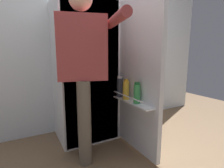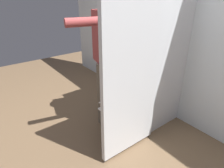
{
  "view_description": "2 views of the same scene",
  "coord_description": "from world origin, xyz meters",
  "views": [
    {
      "loc": [
        -0.7,
        -1.48,
        1.03
      ],
      "look_at": [
        0.06,
        -0.07,
        0.75
      ],
      "focal_mm": 28.02,
      "sensor_mm": 36.0,
      "label": 1
    },
    {
      "loc": [
        1.53,
        -1.2,
        1.55
      ],
      "look_at": [
        -0.0,
        -0.03,
        0.62
      ],
      "focal_mm": 31.26,
      "sensor_mm": 36.0,
      "label": 2
    }
  ],
  "objects": [
    {
      "name": "ground_plane",
      "position": [
        0.0,
        0.0,
        0.0
      ],
      "size": [
        6.45,
        6.45,
        0.0
      ],
      "primitive_type": "plane",
      "color": "brown"
    },
    {
      "name": "kitchen_wall",
      "position": [
        0.0,
        0.86,
        1.22
      ],
      "size": [
        4.4,
        0.1,
        2.45
      ],
      "primitive_type": "cube",
      "color": "silver",
      "rests_on": "ground_plane"
    },
    {
      "name": "refrigerator",
      "position": [
        0.03,
        0.48,
        0.81
      ],
      "size": [
        0.71,
        1.22,
        1.61
      ],
      "color": "silver",
      "rests_on": "ground_plane"
    },
    {
      "name": "person",
      "position": [
        -0.17,
        0.05,
        0.95
      ],
      "size": [
        0.54,
        0.79,
        1.59
      ],
      "color": "#665B4C",
      "rests_on": "ground_plane"
    }
  ]
}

